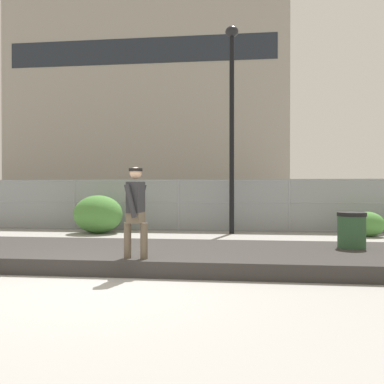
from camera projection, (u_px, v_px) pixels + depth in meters
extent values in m
plane|color=gray|center=(100.00, 287.00, 6.19)|extent=(120.00, 120.00, 0.00)
cube|color=#33302D|center=(135.00, 255.00, 8.31)|extent=(16.13, 3.02, 0.29)
cube|color=black|center=(136.00, 271.00, 7.04)|extent=(0.82, 0.29, 0.02)
cylinder|color=silver|center=(151.00, 273.00, 7.07)|extent=(0.06, 0.04, 0.05)
cylinder|color=silver|center=(148.00, 275.00, 6.90)|extent=(0.06, 0.04, 0.05)
cylinder|color=silver|center=(124.00, 272.00, 7.19)|extent=(0.06, 0.04, 0.05)
cylinder|color=silver|center=(120.00, 274.00, 7.01)|extent=(0.06, 0.04, 0.05)
cube|color=#99999E|center=(150.00, 273.00, 6.98)|extent=(0.07, 0.14, 0.01)
cube|color=#99999E|center=(122.00, 272.00, 7.10)|extent=(0.07, 0.14, 0.01)
cube|color=black|center=(148.00, 269.00, 6.99)|extent=(0.29, 0.13, 0.09)
cube|color=black|center=(124.00, 268.00, 7.09)|extent=(0.29, 0.13, 0.09)
cylinder|color=brown|center=(144.00, 245.00, 7.00)|extent=(0.13, 0.13, 0.76)
cylinder|color=brown|center=(128.00, 244.00, 7.07)|extent=(0.13, 0.13, 0.76)
cube|color=brown|center=(136.00, 218.00, 7.03)|extent=(0.28, 0.36, 0.18)
cube|color=#262628|center=(136.00, 197.00, 7.03)|extent=(0.26, 0.40, 0.54)
cylinder|color=#262628|center=(141.00, 200.00, 7.27)|extent=(0.24, 0.12, 0.58)
cylinder|color=#262628|center=(130.00, 201.00, 6.79)|extent=(0.24, 0.12, 0.58)
sphere|color=tan|center=(136.00, 173.00, 7.02)|extent=(0.21, 0.21, 0.21)
cylinder|color=black|center=(136.00, 170.00, 7.02)|extent=(0.24, 0.24, 0.05)
cylinder|color=gray|center=(75.00, 204.00, 14.83)|extent=(0.06, 0.06, 1.85)
cylinder|color=gray|center=(179.00, 205.00, 14.38)|extent=(0.06, 0.06, 1.85)
cylinder|color=gray|center=(289.00, 206.00, 13.94)|extent=(0.06, 0.06, 1.85)
cylinder|color=gray|center=(179.00, 180.00, 14.37)|extent=(23.43, 0.04, 0.04)
cylinder|color=gray|center=(179.00, 202.00, 14.38)|extent=(23.43, 0.04, 0.04)
cylinder|color=gray|center=(179.00, 229.00, 14.39)|extent=(23.43, 0.04, 0.04)
cube|color=gray|center=(179.00, 205.00, 14.38)|extent=(23.43, 0.01, 1.85)
cylinder|color=black|center=(232.00, 136.00, 13.40)|extent=(0.16, 0.16, 6.59)
ellipsoid|color=black|center=(232.00, 32.00, 13.37)|extent=(0.44, 0.44, 0.36)
cube|color=#566B4C|center=(81.00, 207.00, 17.94)|extent=(4.53, 2.14, 0.70)
cube|color=#23282D|center=(77.00, 192.00, 17.94)|extent=(2.32, 1.77, 0.64)
cylinder|color=black|center=(116.00, 214.00, 18.75)|extent=(0.66, 0.29, 0.64)
cylinder|color=black|center=(107.00, 217.00, 17.04)|extent=(0.66, 0.29, 0.64)
cylinder|color=black|center=(59.00, 214.00, 18.85)|extent=(0.66, 0.29, 0.64)
cylinder|color=black|center=(44.00, 216.00, 17.14)|extent=(0.66, 0.29, 0.64)
cube|color=gray|center=(155.00, 97.00, 46.41)|extent=(28.91, 14.58, 24.17)
cube|color=#1E232B|center=(140.00, 51.00, 39.12)|extent=(26.59, 0.04, 2.50)
ellipsoid|color=#477F38|center=(98.00, 214.00, 13.57)|extent=(1.67, 1.36, 1.29)
ellipsoid|color=#477F38|center=(368.00, 224.00, 12.61)|extent=(1.02, 0.83, 0.79)
cylinder|color=#2D5133|center=(352.00, 239.00, 8.29)|extent=(0.56, 0.56, 0.95)
cylinder|color=black|center=(352.00, 214.00, 8.29)|extent=(0.59, 0.59, 0.08)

